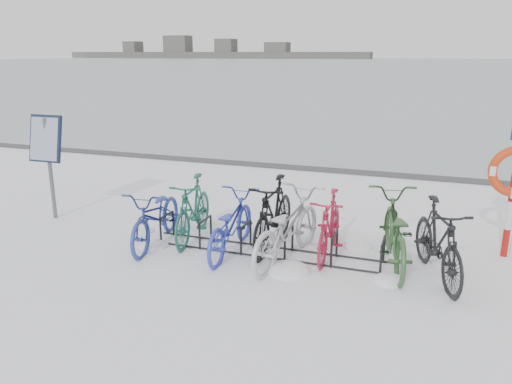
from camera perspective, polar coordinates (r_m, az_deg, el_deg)
name	(u,v)px	position (r m, az deg, el deg)	size (l,w,h in m)	color
ground	(267,253)	(8.07, 1.25, -6.95)	(900.00, 900.00, 0.00)	white
ice_sheet	(430,63)	(162.12, 19.24, 13.71)	(400.00, 298.00, 0.02)	#9CA9B1
quay_edge	(336,171)	(13.53, 9.13, 2.42)	(400.00, 0.25, 0.10)	#3F3F42
bike_rack	(267,242)	(8.00, 1.26, -5.76)	(4.00, 0.48, 0.46)	black
info_board	(46,145)	(10.13, -22.84, 4.98)	(0.67, 0.26, 2.00)	#595B5E
shoreline	(207,53)	(294.60, -5.67, 15.51)	(180.00, 12.00, 9.50)	#4A4A4A
bike_0	(157,214)	(8.47, -11.29, -2.47)	(0.68, 1.94, 1.02)	#2A3991
bike_1	(193,207)	(8.59, -7.22, -1.73)	(0.52, 1.84, 1.11)	#1C5B4B
bike_2	(230,222)	(7.96, -2.96, -3.46)	(0.66, 1.89, 0.99)	#303EBC
bike_3	(274,212)	(8.14, 2.02, -2.31)	(0.56, 1.97, 1.18)	black
bike_4	(287,225)	(7.64, 3.52, -3.81)	(0.74, 2.13, 1.12)	#B9BBC0
bike_5	(330,223)	(7.91, 8.42, -3.56)	(0.49, 1.73, 1.04)	#AB1937
bike_6	(394,228)	(7.78, 15.54, -4.03)	(0.74, 2.13, 1.12)	#30552C
bike_7	(438,239)	(7.49, 20.13, -5.06)	(0.54, 1.91, 1.15)	black
snow_drifts	(290,259)	(7.84, 3.91, -7.67)	(5.52, 1.91, 0.23)	white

